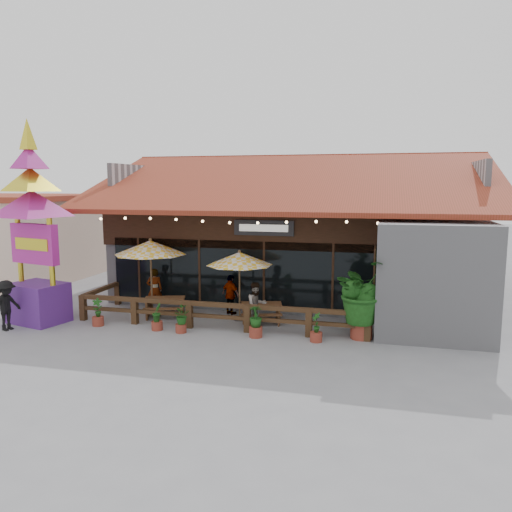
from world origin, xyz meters
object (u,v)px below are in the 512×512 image
(umbrella_left, at_px, (150,248))
(thai_sign_tower, at_px, (32,209))
(picnic_table_right, at_px, (261,309))
(umbrella_right, at_px, (239,259))
(picnic_table_left, at_px, (165,304))
(tropical_plant, at_px, (363,293))
(pedestrian, at_px, (7,305))

(umbrella_left, distance_m, thai_sign_tower, 4.15)
(umbrella_left, distance_m, picnic_table_right, 4.67)
(picnic_table_right, height_order, thai_sign_tower, thai_sign_tower)
(umbrella_right, distance_m, thai_sign_tower, 7.21)
(umbrella_right, height_order, picnic_table_left, umbrella_right)
(umbrella_left, distance_m, tropical_plant, 7.83)
(picnic_table_right, distance_m, thai_sign_tower, 8.49)
(umbrella_left, bearing_deg, picnic_table_right, -2.49)
(picnic_table_right, bearing_deg, thai_sign_tower, -166.21)
(picnic_table_left, distance_m, picnic_table_right, 3.58)
(umbrella_right, relative_size, picnic_table_right, 1.84)
(pedestrian, bearing_deg, umbrella_left, -38.79)
(umbrella_right, bearing_deg, picnic_table_left, -176.08)
(picnic_table_right, bearing_deg, tropical_plant, -16.59)
(tropical_plant, bearing_deg, umbrella_left, 171.02)
(umbrella_right, distance_m, picnic_table_right, 1.91)
(umbrella_right, height_order, pedestrian, umbrella_right)
(umbrella_left, height_order, tropical_plant, umbrella_left)
(tropical_plant, distance_m, pedestrian, 11.50)
(umbrella_left, relative_size, pedestrian, 1.94)
(picnic_table_left, relative_size, tropical_plant, 0.69)
(umbrella_left, distance_m, umbrella_right, 3.41)
(tropical_plant, bearing_deg, pedestrian, -170.40)
(picnic_table_right, height_order, pedestrian, pedestrian)
(umbrella_right, xyz_separation_m, picnic_table_right, (0.82, -0.12, -1.72))
(umbrella_right, bearing_deg, thai_sign_tower, -163.65)
(umbrella_right, height_order, picnic_table_right, umbrella_right)
(umbrella_right, bearing_deg, picnic_table_right, -8.44)
(thai_sign_tower, xyz_separation_m, tropical_plant, (10.97, 0.82, -2.49))
(thai_sign_tower, distance_m, pedestrian, 3.31)
(umbrella_right, bearing_deg, pedestrian, -156.54)
(picnic_table_left, xyz_separation_m, tropical_plant, (7.03, -0.96, 0.98))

